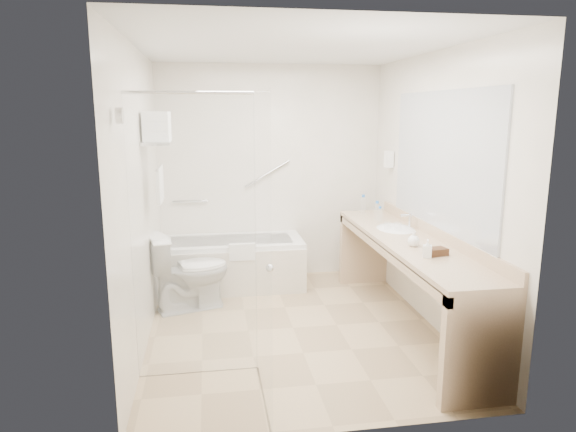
{
  "coord_description": "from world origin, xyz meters",
  "views": [
    {
      "loc": [
        -0.74,
        -4.39,
        1.98
      ],
      "look_at": [
        0.0,
        0.3,
        1.0
      ],
      "focal_mm": 32.0,
      "sensor_mm": 36.0,
      "label": 1
    }
  ],
  "objects": [
    {
      "name": "wall_right",
      "position": [
        1.3,
        0.0,
        1.25
      ],
      "size": [
        0.1,
        3.2,
        2.5
      ],
      "primitive_type": "cube",
      "color": "silver",
      "rests_on": "ground"
    },
    {
      "name": "hairdryer_unit",
      "position": [
        1.25,
        1.05,
        1.45
      ],
      "size": [
        0.08,
        0.1,
        0.18
      ],
      "primitive_type": "cube",
      "color": "white",
      "rests_on": "wall_right"
    },
    {
      "name": "bathtub",
      "position": [
        -0.5,
        1.24,
        0.28
      ],
      "size": [
        1.6,
        0.73,
        0.59
      ],
      "color": "white",
      "rests_on": "floor"
    },
    {
      "name": "water_bottle_right",
      "position": [
        0.96,
        1.03,
        0.95
      ],
      "size": [
        0.07,
        0.07,
        0.21
      ],
      "rotation": [
        0.0,
        0.0,
        0.39
      ],
      "color": "silver",
      "rests_on": "vanity_counter"
    },
    {
      "name": "shower_enclosure",
      "position": [
        -0.63,
        -0.93,
        1.07
      ],
      "size": [
        0.96,
        0.91,
        2.11
      ],
      "color": "silver",
      "rests_on": "floor"
    },
    {
      "name": "soap_bottle_a",
      "position": [
        0.94,
        -0.74,
        0.88
      ],
      "size": [
        0.11,
        0.16,
        0.07
      ],
      "primitive_type": "imported",
      "rotation": [
        0.0,
        0.0,
        -0.37
      ],
      "color": "white",
      "rests_on": "vanity_counter"
    },
    {
      "name": "soap_bottle_b",
      "position": [
        0.97,
        -0.4,
        0.9
      ],
      "size": [
        0.14,
        0.16,
        0.1
      ],
      "primitive_type": "imported",
      "rotation": [
        0.0,
        0.0,
        0.31
      ],
      "color": "white",
      "rests_on": "vanity_counter"
    },
    {
      "name": "amenity_basket",
      "position": [
        1.04,
        -0.69,
        0.88
      ],
      "size": [
        0.19,
        0.14,
        0.06
      ],
      "primitive_type": "cube",
      "rotation": [
        0.0,
        0.0,
        0.17
      ],
      "color": "#452F18",
      "rests_on": "vanity_counter"
    },
    {
      "name": "wall_back",
      "position": [
        0.0,
        1.6,
        1.25
      ],
      "size": [
        2.6,
        0.1,
        2.5
      ],
      "primitive_type": "cube",
      "color": "silver",
      "rests_on": "ground"
    },
    {
      "name": "water_bottle_left",
      "position": [
        0.99,
        0.53,
        0.93
      ],
      "size": [
        0.05,
        0.05,
        0.17
      ],
      "rotation": [
        0.0,
        0.0,
        0.22
      ],
      "color": "silver",
      "rests_on": "vanity_counter"
    },
    {
      "name": "grab_bar_short",
      "position": [
        -0.95,
        1.56,
        0.95
      ],
      "size": [
        0.4,
        0.03,
        0.03
      ],
      "primitive_type": "cylinder",
      "rotation": [
        0.0,
        1.57,
        0.0
      ],
      "color": "silver",
      "rests_on": "wall_back"
    },
    {
      "name": "sink",
      "position": [
        1.05,
        0.25,
        0.82
      ],
      "size": [
        0.4,
        0.52,
        0.14
      ],
      "primitive_type": "ellipsoid",
      "color": "white",
      "rests_on": "vanity_counter"
    },
    {
      "name": "faucet",
      "position": [
        1.2,
        0.25,
        0.93
      ],
      "size": [
        0.03,
        0.03,
        0.14
      ],
      "primitive_type": "cylinder",
      "color": "silver",
      "rests_on": "vanity_counter"
    },
    {
      "name": "toilet",
      "position": [
        -0.95,
        0.64,
        0.39
      ],
      "size": [
        0.89,
        0.66,
        0.78
      ],
      "primitive_type": "imported",
      "rotation": [
        0.0,
        0.0,
        1.87
      ],
      "color": "white",
      "rests_on": "floor"
    },
    {
      "name": "wall_left",
      "position": [
        -1.3,
        0.0,
        1.25
      ],
      "size": [
        0.1,
        3.2,
        2.5
      ],
      "primitive_type": "cube",
      "color": "silver",
      "rests_on": "ground"
    },
    {
      "name": "vanity_counter",
      "position": [
        1.02,
        -0.15,
        0.64
      ],
      "size": [
        0.55,
        2.7,
        0.95
      ],
      "color": "tan",
      "rests_on": "floor"
    },
    {
      "name": "mirror",
      "position": [
        1.29,
        -0.15,
        1.55
      ],
      "size": [
        0.02,
        2.0,
        1.2
      ],
      "primitive_type": "cube",
      "color": "#B2B7BE",
      "rests_on": "wall_right"
    },
    {
      "name": "towel_shelf",
      "position": [
        -1.17,
        0.35,
        1.75
      ],
      "size": [
        0.24,
        0.55,
        0.81
      ],
      "color": "silver",
      "rests_on": "wall_left"
    },
    {
      "name": "drinking_glass_near",
      "position": [
        0.94,
        0.18,
        0.89
      ],
      "size": [
        0.07,
        0.07,
        0.08
      ],
      "primitive_type": "cylinder",
      "rotation": [
        0.0,
        0.0,
        0.14
      ],
      "color": "silver",
      "rests_on": "vanity_counter"
    },
    {
      "name": "water_bottle_mid",
      "position": [
        1.0,
        0.67,
        0.94
      ],
      "size": [
        0.06,
        0.06,
        0.2
      ],
      "rotation": [
        0.0,
        0.0,
        -0.36
      ],
      "color": "silver",
      "rests_on": "vanity_counter"
    },
    {
      "name": "drinking_glass_far",
      "position": [
        1.02,
        0.11,
        0.9
      ],
      "size": [
        0.09,
        0.09,
        0.09
      ],
      "primitive_type": "cylinder",
      "rotation": [
        0.0,
        0.0,
        0.27
      ],
      "color": "silver",
      "rests_on": "vanity_counter"
    },
    {
      "name": "ceiling",
      "position": [
        0.0,
        0.0,
        2.5
      ],
      "size": [
        2.6,
        3.2,
        0.1
      ],
      "primitive_type": "cube",
      "color": "silver",
      "rests_on": "wall_back"
    },
    {
      "name": "wall_front",
      "position": [
        0.0,
        -1.6,
        1.25
      ],
      "size": [
        2.6,
        0.1,
        2.5
      ],
      "primitive_type": "cube",
      "color": "silver",
      "rests_on": "ground"
    },
    {
      "name": "grab_bar_long",
      "position": [
        -0.05,
        1.56,
        1.25
      ],
      "size": [
        0.53,
        0.03,
        0.33
      ],
      "primitive_type": "cylinder",
      "rotation": [
        0.0,
        1.05,
        0.0
      ],
      "color": "silver",
      "rests_on": "wall_back"
    },
    {
      "name": "floor",
      "position": [
        0.0,
        0.0,
        0.0
      ],
      "size": [
        3.2,
        3.2,
        0.0
      ],
      "primitive_type": "plane",
      "color": "tan",
      "rests_on": "ground"
    }
  ]
}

